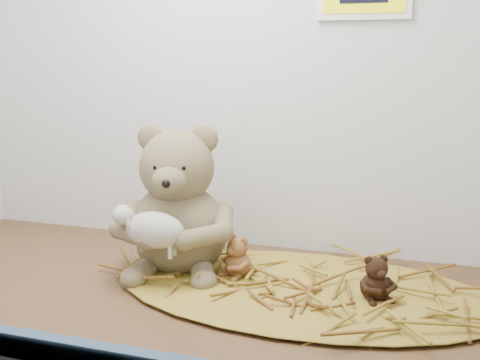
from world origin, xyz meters
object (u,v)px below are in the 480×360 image
(toy_lamb, at_px, (155,230))
(mini_teddy_brown, at_px, (376,276))
(main_teddy, at_px, (178,199))
(mini_teddy_tan, at_px, (238,255))

(toy_lamb, xyz_separation_m, mini_teddy_brown, (0.38, 0.05, -0.06))
(main_teddy, distance_m, mini_teddy_tan, 0.16)
(mini_teddy_tan, xyz_separation_m, mini_teddy_brown, (0.25, -0.03, -0.00))
(mini_teddy_tan, bearing_deg, toy_lamb, -118.17)
(toy_lamb, distance_m, mini_teddy_brown, 0.39)
(main_teddy, relative_size, mini_teddy_brown, 3.74)
(toy_lamb, xyz_separation_m, mini_teddy_tan, (0.13, 0.08, -0.06))
(main_teddy, height_order, mini_teddy_tan, main_teddy)
(mini_teddy_tan, bearing_deg, mini_teddy_brown, 22.86)
(mini_teddy_tan, distance_m, mini_teddy_brown, 0.26)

